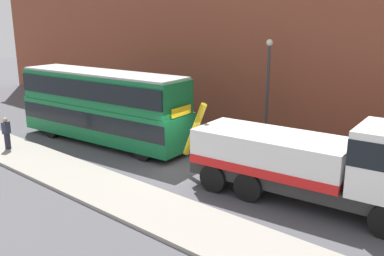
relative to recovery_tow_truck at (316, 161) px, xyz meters
The scene contains 6 objects.
ground_plane 6.33m from the recovery_tow_truck, behind, with size 120.00×120.00×0.00m, color #4C4C51.
near_kerb 7.66m from the recovery_tow_truck, 144.42° to the right, with size 60.00×2.80×0.15m, color gray.
recovery_tow_truck is the anchor object (origin of this frame).
double_decker_bus 12.68m from the recovery_tow_truck, behind, with size 11.19×3.60×4.06m.
pedestrian_onlooker 15.86m from the recovery_tow_truck, 163.77° to the right, with size 0.41×0.47×1.71m.
street_lamp 7.93m from the recovery_tow_truck, 134.45° to the left, with size 0.36×0.36×5.83m.
Camera 1 is at (12.21, -14.11, 6.99)m, focal length 39.27 mm.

